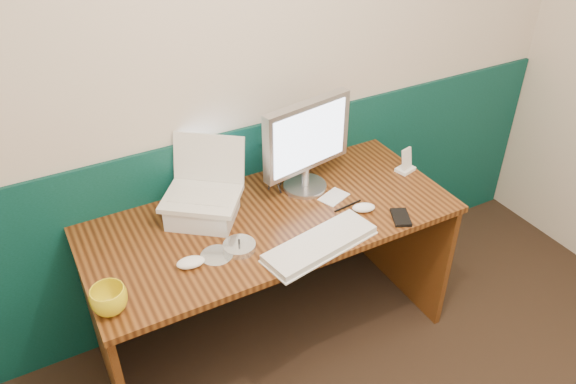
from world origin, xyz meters
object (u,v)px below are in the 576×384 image
keyboard (320,244)px  camcorder (276,171)px  desk (273,281)px  mug (109,300)px  laptop (199,174)px  monitor (306,145)px

keyboard → camcorder: 0.46m
desk → camcorder: (0.12, 0.18, 0.47)m
keyboard → camcorder: camcorder is taller
mug → laptop: bearing=35.9°
mug → monitor: bearing=19.4°
laptop → keyboard: (0.34, -0.40, -0.21)m
laptop → keyboard: bearing=-12.3°
desk → mug: 0.88m
desk → laptop: bearing=153.5°
mug → keyboard: bearing=-3.8°
monitor → keyboard: (-0.16, -0.40, -0.21)m
mug → camcorder: camcorder is taller
laptop → monitor: bearing=37.2°
laptop → keyboard: laptop is taller
camcorder → mug: bearing=-137.5°
laptop → mug: size_ratio=2.42×
desk → mug: size_ratio=12.44×
laptop → mug: 0.62m
camcorder → desk: bearing=-105.9°
desk → mug: bearing=-163.6°
laptop → keyboard: 0.57m
monitor → camcorder: (-0.12, 0.05, -0.13)m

